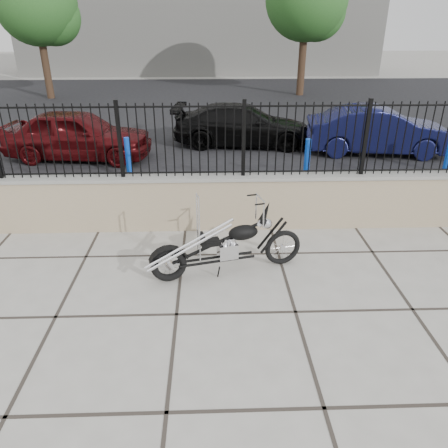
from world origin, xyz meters
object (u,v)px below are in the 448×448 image
chopper_motorcycle (225,233)px  car_red (78,135)px  car_blue (378,131)px  car_black (243,125)px

chopper_motorcycle → car_red: bearing=107.9°
car_blue → car_red: bearing=98.8°
car_black → chopper_motorcycle: bearing=179.9°
chopper_motorcycle → car_blue: 7.35m
car_red → chopper_motorcycle: bearing=-142.1°
chopper_motorcycle → car_black: (0.76, 6.95, -0.07)m
chopper_motorcycle → car_black: size_ratio=0.54×
chopper_motorcycle → car_blue: chopper_motorcycle is taller
car_red → car_blue: bearing=-82.3°
car_blue → chopper_motorcycle: bearing=151.4°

